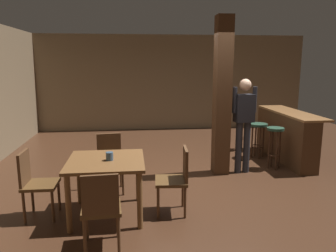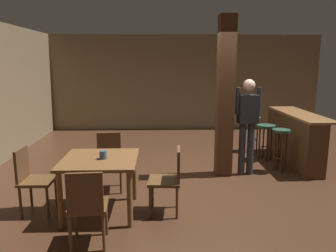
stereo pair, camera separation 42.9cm
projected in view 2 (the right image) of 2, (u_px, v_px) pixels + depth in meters
The scene contains 14 objects.
ground_plane at pixel (206, 180), 5.65m from camera, with size 10.80×10.80×0.00m, color #382114.
wall_back at pixel (185, 83), 9.80m from camera, with size 8.00×0.10×2.80m, color #756047.
pillar at pixel (225, 98), 5.72m from camera, with size 0.28×0.28×2.80m, color #422816.
dining_table at pixel (100, 167), 4.34m from camera, with size 0.98×0.98×0.76m.
chair_west at pixel (32, 177), 4.36m from camera, with size 0.42×0.42×0.89m.
chair_north at pixel (109, 158), 5.21m from camera, with size 0.47×0.47×0.89m.
chair_east at pixel (170, 177), 4.36m from camera, with size 0.45×0.45×0.89m.
chair_south at pixel (87, 204), 3.52m from camera, with size 0.45×0.45×0.89m.
napkin_cup at pixel (103, 155), 4.28m from camera, with size 0.09×0.09×0.11m, color #33475B.
standing_person at pixel (247, 120), 5.78m from camera, with size 0.47×0.24×1.72m.
bar_counter at pixel (294, 138), 6.59m from camera, with size 0.56×2.08×1.01m.
bar_stool_near at pixel (281, 141), 6.02m from camera, with size 0.32×0.32×0.80m.
bar_stool_mid at pixel (266, 133), 6.75m from camera, with size 0.38×0.38×0.74m.
bar_stool_far at pixel (253, 126), 7.43m from camera, with size 0.32×0.32×0.79m.
Camera 2 is at (-0.82, -5.34, 2.01)m, focal length 35.00 mm.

